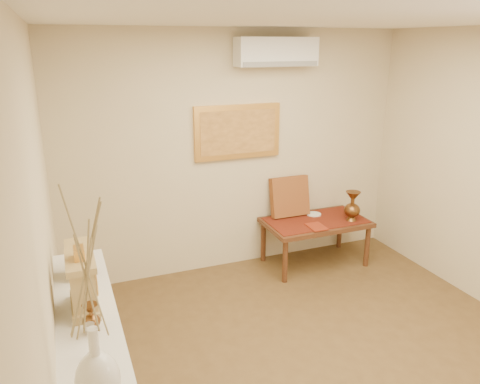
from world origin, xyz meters
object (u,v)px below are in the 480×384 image
brass_urn_tall (353,203)px  wooden_chest (78,259)px  mantel_clock (83,283)px  low_table (316,226)px  white_vase (90,306)px

brass_urn_tall → wooden_chest: (-3.06, -1.11, 0.33)m
wooden_chest → mantel_clock: bearing=-89.5°
brass_urn_tall → low_table: (-0.38, 0.16, -0.29)m
mantel_clock → low_table: (2.67, 1.74, -0.67)m
brass_urn_tall → low_table: size_ratio=0.36×
brass_urn_tall → mantel_clock: size_ratio=1.04×
white_vase → low_table: 3.88m
wooden_chest → low_table: (2.67, 1.27, -0.62)m
mantel_clock → white_vase: bearing=-89.8°
mantel_clock → low_table: mantel_clock is taller
brass_urn_tall → low_table: bearing=157.3°
white_vase → mantel_clock: white_vase is taller
wooden_chest → low_table: bearing=25.4°
white_vase → low_table: size_ratio=0.87×
white_vase → low_table: white_vase is taller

